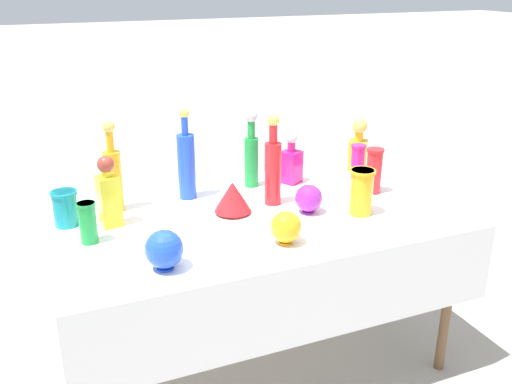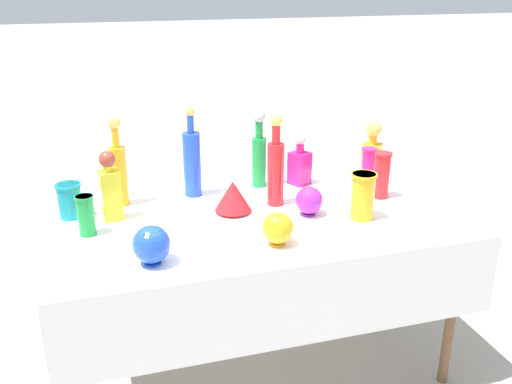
{
  "view_description": "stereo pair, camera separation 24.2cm",
  "coord_description": "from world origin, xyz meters",
  "px_view_note": "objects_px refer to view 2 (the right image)",
  "views": [
    {
      "loc": [
        -0.87,
        -2.09,
        1.74
      ],
      "look_at": [
        0.0,
        0.0,
        0.86
      ],
      "focal_mm": 40.0,
      "sensor_mm": 36.0,
      "label": 1
    },
    {
      "loc": [
        -0.64,
        -2.17,
        1.74
      ],
      "look_at": [
        0.0,
        0.0,
        0.86
      ],
      "focal_mm": 40.0,
      "sensor_mm": 36.0,
      "label": 2
    }
  ],
  "objects_px": {
    "tall_bottle_2": "(259,153)",
    "round_bowl_1": "(151,245)",
    "fluted_vase_0": "(233,196)",
    "tall_bottle_0": "(118,170)",
    "slender_vase_1": "(69,199)",
    "cardboard_box_behind_left": "(127,246)",
    "square_decanter_2": "(372,150)",
    "slender_vase_2": "(382,174)",
    "slender_vase_3": "(86,214)",
    "round_bowl_2": "(278,228)",
    "square_decanter_1": "(110,188)",
    "round_bowl_0": "(309,200)",
    "tall_bottle_3": "(192,161)",
    "cardboard_box_behind_right": "(198,234)",
    "square_decanter_0": "(300,164)",
    "tall_bottle_1": "(276,168)",
    "slender_vase_0": "(369,165)",
    "slender_vase_4": "(363,195)"
  },
  "relations": [
    {
      "from": "round_bowl_0",
      "to": "square_decanter_0",
      "type": "bearing_deg",
      "value": 75.57
    },
    {
      "from": "slender_vase_0",
      "to": "slender_vase_2",
      "type": "xyz_separation_m",
      "value": [
        -0.03,
        -0.19,
        0.02
      ]
    },
    {
      "from": "fluted_vase_0",
      "to": "tall_bottle_0",
      "type": "bearing_deg",
      "value": 153.62
    },
    {
      "from": "slender_vase_1",
      "to": "round_bowl_0",
      "type": "bearing_deg",
      "value": -15.26
    },
    {
      "from": "square_decanter_1",
      "to": "cardboard_box_behind_right",
      "type": "xyz_separation_m",
      "value": [
        0.54,
        1.02,
        -0.75
      ]
    },
    {
      "from": "square_decanter_2",
      "to": "slender_vase_1",
      "type": "distance_m",
      "value": 1.5
    },
    {
      "from": "square_decanter_2",
      "to": "slender_vase_2",
      "type": "height_order",
      "value": "square_decanter_2"
    },
    {
      "from": "tall_bottle_0",
      "to": "slender_vase_3",
      "type": "bearing_deg",
      "value": -117.9
    },
    {
      "from": "square_decanter_1",
      "to": "slender_vase_0",
      "type": "relative_size",
      "value": 1.66
    },
    {
      "from": "slender_vase_3",
      "to": "round_bowl_1",
      "type": "relative_size",
      "value": 1.13
    },
    {
      "from": "round_bowl_2",
      "to": "cardboard_box_behind_left",
      "type": "bearing_deg",
      "value": 108.9
    },
    {
      "from": "tall_bottle_2",
      "to": "square_decanter_2",
      "type": "height_order",
      "value": "tall_bottle_2"
    },
    {
      "from": "tall_bottle_1",
      "to": "cardboard_box_behind_left",
      "type": "relative_size",
      "value": 0.68
    },
    {
      "from": "slender_vase_1",
      "to": "round_bowl_2",
      "type": "xyz_separation_m",
      "value": [
        0.76,
        -0.5,
        -0.01
      ]
    },
    {
      "from": "slender_vase_3",
      "to": "round_bowl_1",
      "type": "bearing_deg",
      "value": -55.65
    },
    {
      "from": "tall_bottle_2",
      "to": "round_bowl_2",
      "type": "height_order",
      "value": "tall_bottle_2"
    },
    {
      "from": "square_decanter_1",
      "to": "fluted_vase_0",
      "type": "xyz_separation_m",
      "value": [
        0.51,
        -0.07,
        -0.06
      ]
    },
    {
      "from": "cardboard_box_behind_left",
      "to": "round_bowl_1",
      "type": "bearing_deg",
      "value": -89.15
    },
    {
      "from": "cardboard_box_behind_left",
      "to": "cardboard_box_behind_right",
      "type": "bearing_deg",
      "value": -1.83
    },
    {
      "from": "slender_vase_4",
      "to": "cardboard_box_behind_left",
      "type": "distance_m",
      "value": 1.78
    },
    {
      "from": "square_decanter_0",
      "to": "cardboard_box_behind_left",
      "type": "distance_m",
      "value": 1.39
    },
    {
      "from": "square_decanter_0",
      "to": "square_decanter_2",
      "type": "height_order",
      "value": "square_decanter_2"
    },
    {
      "from": "square_decanter_2",
      "to": "slender_vase_3",
      "type": "bearing_deg",
      "value": -165.97
    },
    {
      "from": "slender_vase_4",
      "to": "round_bowl_1",
      "type": "distance_m",
      "value": 0.91
    },
    {
      "from": "slender_vase_1",
      "to": "cardboard_box_behind_left",
      "type": "distance_m",
      "value": 1.23
    },
    {
      "from": "tall_bottle_0",
      "to": "slender_vase_1",
      "type": "bearing_deg",
      "value": -158.73
    },
    {
      "from": "tall_bottle_2",
      "to": "round_bowl_1",
      "type": "height_order",
      "value": "tall_bottle_2"
    },
    {
      "from": "slender_vase_0",
      "to": "slender_vase_1",
      "type": "relative_size",
      "value": 1.21
    },
    {
      "from": "slender_vase_0",
      "to": "cardboard_box_behind_left",
      "type": "bearing_deg",
      "value": 140.46
    },
    {
      "from": "round_bowl_0",
      "to": "slender_vase_2",
      "type": "bearing_deg",
      "value": 13.89
    },
    {
      "from": "square_decanter_1",
      "to": "slender_vase_4",
      "type": "distance_m",
      "value": 1.05
    },
    {
      "from": "square_decanter_1",
      "to": "fluted_vase_0",
      "type": "relative_size",
      "value": 1.85
    },
    {
      "from": "tall_bottle_1",
      "to": "slender_vase_2",
      "type": "bearing_deg",
      "value": -6.75
    },
    {
      "from": "slender_vase_3",
      "to": "cardboard_box_behind_right",
      "type": "xyz_separation_m",
      "value": [
        0.65,
        1.15,
        -0.7
      ]
    },
    {
      "from": "slender_vase_3",
      "to": "round_bowl_0",
      "type": "relative_size",
      "value": 1.3
    },
    {
      "from": "square_decanter_1",
      "to": "slender_vase_3",
      "type": "relative_size",
      "value": 1.81
    },
    {
      "from": "tall_bottle_3",
      "to": "slender_vase_3",
      "type": "bearing_deg",
      "value": -147.66
    },
    {
      "from": "slender_vase_1",
      "to": "slender_vase_3",
      "type": "height_order",
      "value": "slender_vase_3"
    },
    {
      "from": "tall_bottle_2",
      "to": "slender_vase_3",
      "type": "height_order",
      "value": "tall_bottle_2"
    },
    {
      "from": "cardboard_box_behind_right",
      "to": "round_bowl_0",
      "type": "bearing_deg",
      "value": -77.56
    },
    {
      "from": "square_decanter_2",
      "to": "cardboard_box_behind_right",
      "type": "xyz_separation_m",
      "value": [
        -0.78,
        0.79,
        -0.73
      ]
    },
    {
      "from": "slender_vase_1",
      "to": "cardboard_box_behind_right",
      "type": "distance_m",
      "value": 1.37
    },
    {
      "from": "slender_vase_1",
      "to": "slender_vase_3",
      "type": "xyz_separation_m",
      "value": [
        0.06,
        -0.2,
        0.01
      ]
    },
    {
      "from": "slender_vase_1",
      "to": "cardboard_box_behind_left",
      "type": "bearing_deg",
      "value": 74.9
    },
    {
      "from": "tall_bottle_3",
      "to": "round_bowl_2",
      "type": "bearing_deg",
      "value": -70.54
    },
    {
      "from": "slender_vase_3",
      "to": "slender_vase_4",
      "type": "height_order",
      "value": "slender_vase_4"
    },
    {
      "from": "tall_bottle_0",
      "to": "round_bowl_1",
      "type": "distance_m",
      "value": 0.61
    },
    {
      "from": "square_decanter_1",
      "to": "slender_vase_3",
      "type": "bearing_deg",
      "value": -128.81
    },
    {
      "from": "slender_vase_2",
      "to": "round_bowl_0",
      "type": "xyz_separation_m",
      "value": [
        -0.39,
        -0.1,
        -0.05
      ]
    },
    {
      "from": "tall_bottle_1",
      "to": "slender_vase_1",
      "type": "distance_m",
      "value": 0.89
    }
  ]
}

